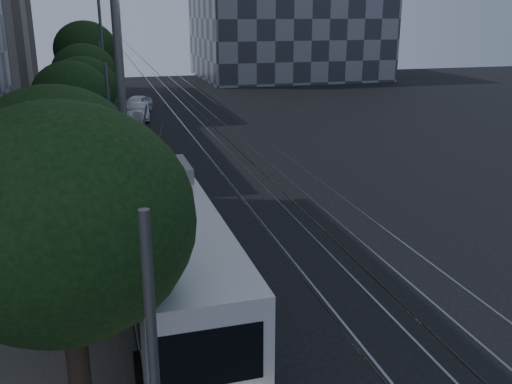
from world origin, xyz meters
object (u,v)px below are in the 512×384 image
object	(u,v)px
car_white_a	(141,145)
streetlamp_near	(142,128)
streetlamp_far	(108,36)
pickup_silver	(162,185)
trolleybus	(170,252)
car_white_c	(139,111)
car_white_d	(137,104)
car_white_b	(125,123)

from	to	relation	value
car_white_a	streetlamp_near	world-z (taller)	streetlamp_near
car_white_a	streetlamp_far	distance (m)	9.70
pickup_silver	car_white_a	distance (m)	8.51
trolleybus	car_white_a	bearing A→B (deg)	87.42
trolleybus	car_white_c	distance (m)	30.33
car_white_c	streetlamp_far	bearing A→B (deg)	-112.91
car_white_d	streetlamp_far	distance (m)	9.77
streetlamp_far	trolleybus	bearing A→B (deg)	-88.51
pickup_silver	car_white_b	xyz separation A→B (m)	(-0.79, 15.57, -0.00)
pickup_silver	car_white_a	xyz separation A→B (m)	(-0.29, 8.51, -0.01)
pickup_silver	streetlamp_far	bearing A→B (deg)	79.26
car_white_c	car_white_d	size ratio (longest dim) A/B	0.92
car_white_a	car_white_c	bearing A→B (deg)	78.09
trolleybus	pickup_silver	bearing A→B (deg)	84.24
car_white_d	car_white_b	bearing A→B (deg)	-76.51
trolleybus	streetlamp_near	xyz separation A→B (m)	(-0.70, -1.84, 3.97)
pickup_silver	car_white_d	size ratio (longest dim) A/B	1.21
car_white_b	streetlamp_far	distance (m)	5.91
car_white_c	streetlamp_near	size ratio (longest dim) A/B	0.43
trolleybus	car_white_c	world-z (taller)	trolleybus
pickup_silver	car_white_c	distance (m)	20.60
car_white_b	streetlamp_far	bearing A→B (deg)	158.12
trolleybus	streetlamp_far	bearing A→B (deg)	90.62
car_white_c	pickup_silver	bearing A→B (deg)	-89.46
pickup_silver	car_white_d	world-z (taller)	car_white_d
trolleybus	pickup_silver	distance (m)	9.77
trolleybus	car_white_c	size ratio (longest dim) A/B	3.02
car_white_d	pickup_silver	bearing A→B (deg)	-68.38
streetlamp_far	pickup_silver	bearing A→B (deg)	-84.69
streetlamp_near	car_white_b	bearing A→B (deg)	88.45
car_white_d	streetlamp_far	size ratio (longest dim) A/B	0.39
car_white_b	streetlamp_far	xyz separation A→B (m)	(-0.71, 0.58, 5.84)
car_white_c	car_white_b	bearing A→B (deg)	-103.07
streetlamp_near	streetlamp_far	xyz separation A→B (m)	(0.02, 27.68, 0.95)
car_white_a	car_white_c	xyz separation A→B (m)	(0.86, 12.08, -0.06)
pickup_silver	car_white_b	size ratio (longest dim) A/B	1.05
car_white_b	car_white_c	bearing A→B (deg)	92.45
pickup_silver	car_white_d	bearing A→B (deg)	72.56
pickup_silver	trolleybus	bearing A→B (deg)	-110.94
streetlamp_near	streetlamp_far	bearing A→B (deg)	89.95
pickup_silver	car_white_c	world-z (taller)	pickup_silver
pickup_silver	streetlamp_far	distance (m)	17.24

